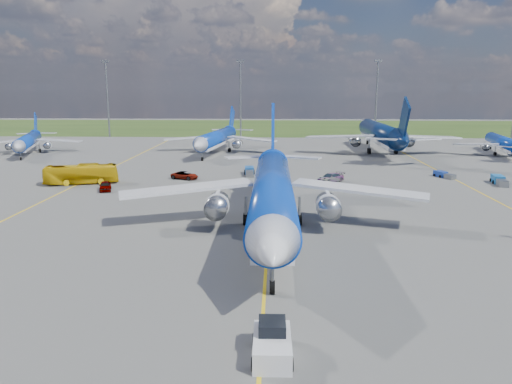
{
  "coord_description": "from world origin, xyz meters",
  "views": [
    {
      "loc": [
        0.8,
        -39.99,
        14.74
      ],
      "look_at": [
        -1.31,
        11.08,
        4.0
      ],
      "focal_mm": 35.0,
      "sensor_mm": 36.0,
      "label": 1
    }
  ],
  "objects_px": {
    "pushback_tug": "(272,343)",
    "bg_jet_n": "(379,152)",
    "service_car_a": "(105,186)",
    "baggage_tug_e": "(444,175)",
    "bg_jet_nw": "(29,154)",
    "baggage_tug_c": "(249,171)",
    "baggage_tug_w": "(499,181)",
    "bg_jet_ne": "(502,155)",
    "bg_jet_nnw": "(217,153)",
    "apron_bus": "(81,174)",
    "service_car_c": "(331,178)",
    "service_car_b": "(185,175)",
    "main_airliner": "(272,233)"
  },
  "relations": [
    {
      "from": "pushback_tug",
      "to": "bg_jet_n",
      "type": "bearing_deg",
      "value": 74.15
    },
    {
      "from": "service_car_a",
      "to": "baggage_tug_e",
      "type": "relative_size",
      "value": 0.91
    },
    {
      "from": "bg_jet_nw",
      "to": "baggage_tug_e",
      "type": "bearing_deg",
      "value": -35.91
    },
    {
      "from": "baggage_tug_c",
      "to": "bg_jet_nw",
      "type": "bearing_deg",
      "value": 150.11
    },
    {
      "from": "baggage_tug_w",
      "to": "baggage_tug_e",
      "type": "xyz_separation_m",
      "value": [
        -6.71,
        5.55,
        -0.12
      ]
    },
    {
      "from": "baggage_tug_e",
      "to": "pushback_tug",
      "type": "bearing_deg",
      "value": -139.02
    },
    {
      "from": "bg_jet_nw",
      "to": "bg_jet_ne",
      "type": "xyz_separation_m",
      "value": [
        106.36,
        2.98,
        0.0
      ]
    },
    {
      "from": "bg_jet_nnw",
      "to": "apron_bus",
      "type": "xyz_separation_m",
      "value": [
        -16.71,
        -37.94,
        1.55
      ]
    },
    {
      "from": "bg_jet_nw",
      "to": "bg_jet_n",
      "type": "height_order",
      "value": "bg_jet_n"
    },
    {
      "from": "service_car_a",
      "to": "baggage_tug_e",
      "type": "distance_m",
      "value": 54.36
    },
    {
      "from": "pushback_tug",
      "to": "baggage_tug_e",
      "type": "xyz_separation_m",
      "value": [
        28.08,
        57.66,
        -0.32
      ]
    },
    {
      "from": "service_car_c",
      "to": "baggage_tug_e",
      "type": "xyz_separation_m",
      "value": [
        19.31,
        4.88,
        -0.26
      ]
    },
    {
      "from": "pushback_tug",
      "to": "service_car_a",
      "type": "height_order",
      "value": "pushback_tug"
    },
    {
      "from": "bg_jet_nw",
      "to": "service_car_b",
      "type": "bearing_deg",
      "value": -54.45
    },
    {
      "from": "bg_jet_nnw",
      "to": "pushback_tug",
      "type": "relative_size",
      "value": 6.63
    },
    {
      "from": "pushback_tug",
      "to": "service_car_c",
      "type": "bearing_deg",
      "value": 79.57
    },
    {
      "from": "service_car_a",
      "to": "baggage_tug_c",
      "type": "height_order",
      "value": "service_car_a"
    },
    {
      "from": "bg_jet_nnw",
      "to": "main_airliner",
      "type": "bearing_deg",
      "value": -70.89
    },
    {
      "from": "bg_jet_n",
      "to": "baggage_tug_w",
      "type": "relative_size",
      "value": 8.63
    },
    {
      "from": "bg_jet_n",
      "to": "apron_bus",
      "type": "xyz_separation_m",
      "value": [
        -54.26,
        -41.25,
        1.55
      ]
    },
    {
      "from": "bg_jet_nnw",
      "to": "main_airliner",
      "type": "relative_size",
      "value": 0.8
    },
    {
      "from": "service_car_a",
      "to": "bg_jet_ne",
      "type": "bearing_deg",
      "value": 12.52
    },
    {
      "from": "bg_jet_n",
      "to": "pushback_tug",
      "type": "height_order",
      "value": "bg_jet_n"
    },
    {
      "from": "service_car_c",
      "to": "baggage_tug_e",
      "type": "relative_size",
      "value": 1.12
    },
    {
      "from": "bg_jet_nnw",
      "to": "bg_jet_ne",
      "type": "bearing_deg",
      "value": 7.22
    },
    {
      "from": "bg_jet_nw",
      "to": "baggage_tug_c",
      "type": "relative_size",
      "value": 5.94
    },
    {
      "from": "bg_jet_nw",
      "to": "service_car_c",
      "type": "xyz_separation_m",
      "value": [
        64.61,
        -31.74,
        0.72
      ]
    },
    {
      "from": "main_airliner",
      "to": "apron_bus",
      "type": "bearing_deg",
      "value": 139.18
    },
    {
      "from": "main_airliner",
      "to": "apron_bus",
      "type": "distance_m",
      "value": 39.33
    },
    {
      "from": "bg_jet_ne",
      "to": "main_airliner",
      "type": "relative_size",
      "value": 0.64
    },
    {
      "from": "service_car_c",
      "to": "baggage_tug_w",
      "type": "relative_size",
      "value": 0.88
    },
    {
      "from": "service_car_b",
      "to": "baggage_tug_c",
      "type": "height_order",
      "value": "service_car_b"
    },
    {
      "from": "bg_jet_nw",
      "to": "service_car_a",
      "type": "height_order",
      "value": "bg_jet_nw"
    },
    {
      "from": "bg_jet_n",
      "to": "main_airliner",
      "type": "distance_m",
      "value": 70.98
    },
    {
      "from": "bg_jet_nnw",
      "to": "main_airliner",
      "type": "xyz_separation_m",
      "value": [
        13.23,
        -63.38,
        0.0
      ]
    },
    {
      "from": "apron_bus",
      "to": "pushback_tug",
      "type": "bearing_deg",
      "value": -165.37
    },
    {
      "from": "baggage_tug_w",
      "to": "service_car_b",
      "type": "bearing_deg",
      "value": -172.7
    },
    {
      "from": "bg_jet_n",
      "to": "baggage_tug_e",
      "type": "relative_size",
      "value": 10.97
    },
    {
      "from": "apron_bus",
      "to": "baggage_tug_w",
      "type": "distance_m",
      "value": 64.99
    },
    {
      "from": "bg_jet_nw",
      "to": "service_car_b",
      "type": "xyz_separation_m",
      "value": [
        41.01,
        -30.12,
        0.63
      ]
    },
    {
      "from": "baggage_tug_c",
      "to": "service_car_b",
      "type": "bearing_deg",
      "value": -158.85
    },
    {
      "from": "service_car_b",
      "to": "baggage_tug_c",
      "type": "bearing_deg",
      "value": -43.45
    },
    {
      "from": "bg_jet_nnw",
      "to": "service_car_b",
      "type": "distance_m",
      "value": 33.24
    },
    {
      "from": "bg_jet_nnw",
      "to": "baggage_tug_c",
      "type": "xyz_separation_m",
      "value": [
        8.96,
        -28.42,
        0.56
      ]
    },
    {
      "from": "bg_jet_ne",
      "to": "service_car_b",
      "type": "bearing_deg",
      "value": 36.25
    },
    {
      "from": "pushback_tug",
      "to": "service_car_a",
      "type": "bearing_deg",
      "value": 117.94
    },
    {
      "from": "service_car_a",
      "to": "baggage_tug_w",
      "type": "relative_size",
      "value": 0.71
    },
    {
      "from": "bg_jet_nnw",
      "to": "bg_jet_nw",
      "type": "bearing_deg",
      "value": -168.52
    },
    {
      "from": "bg_jet_nnw",
      "to": "service_car_a",
      "type": "relative_size",
      "value": 9.35
    },
    {
      "from": "bg_jet_ne",
      "to": "service_car_b",
      "type": "relative_size",
      "value": 6.66
    }
  ]
}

